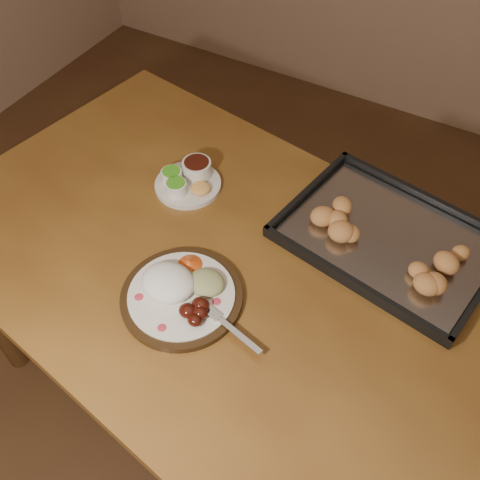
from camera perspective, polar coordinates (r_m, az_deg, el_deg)
The scene contains 5 objects.
ground at distance 1.86m, azimuth -0.03°, elevation -21.32°, with size 4.00×4.00×0.00m, color #50371B.
dining_table at distance 1.35m, azimuth -1.28°, elevation -4.89°, with size 1.63×1.15×0.75m.
dinner_plate at distance 1.21m, azimuth -6.33°, elevation -5.44°, with size 0.36×0.27×0.06m.
condiment_saucer at distance 1.44m, azimuth -5.56°, elevation 6.46°, with size 0.18×0.18×0.06m.
baking_tray at distance 1.35m, azimuth 15.61°, elevation 0.28°, with size 0.55×0.45×0.05m.
Camera 1 is at (0.29, -0.52, 1.76)m, focal length 40.00 mm.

